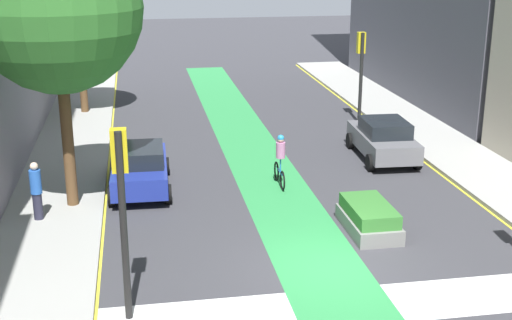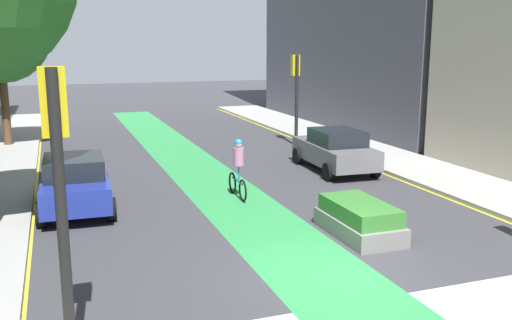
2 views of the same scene
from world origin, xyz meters
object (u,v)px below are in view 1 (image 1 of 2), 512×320
Objects in this scene: car_grey_right_far at (383,139)px; pedestrian_sidewalk_left_a at (36,190)px; street_tree_near at (57,8)px; traffic_signal_near_left at (121,189)px; street_tree_far at (77,8)px; cyclist_in_lane at (280,159)px; car_blue_left_far at (140,167)px; median_planter at (369,218)px; traffic_signal_far_right at (361,60)px.

car_grey_right_far is 2.40× the size of pedestrian_sidewalk_left_a.
pedestrian_sidewalk_left_a is 0.21× the size of street_tree_near.
traffic_signal_near_left is 0.61× the size of street_tree_far.
traffic_signal_near_left is 2.36× the size of cyclist_in_lane.
pedestrian_sidewalk_left_a is at bearing -160.26° from car_grey_right_far.
car_blue_left_far is 8.07m from median_planter.
traffic_signal_far_right is 1.69× the size of median_planter.
median_planter is (9.59, -2.26, -0.66)m from pedestrian_sidewalk_left_a.
street_tree_far is 2.90× the size of median_planter.
traffic_signal_near_left is at bearing -133.23° from car_grey_right_far.
car_blue_left_far is at bearing -143.46° from traffic_signal_far_right.
street_tree_near is (-2.15, -1.38, 5.45)m from car_blue_left_far.
pedestrian_sidewalk_left_a is 5.38m from street_tree_near.
cyclist_in_lane is (4.76, -0.43, 0.17)m from car_blue_left_far.
cyclist_in_lane is 0.75× the size of median_planter.
car_grey_right_far and car_blue_left_far have the same top height.
cyclist_in_lane is at bearing -152.26° from car_grey_right_far.
median_planter is at bearing -67.74° from cyclist_in_lane.
pedestrian_sidewalk_left_a is (-3.07, -2.47, 0.26)m from car_blue_left_far.
street_tree_near is (-11.49, -3.37, 5.45)m from car_grey_right_far.
cyclist_in_lane is at bearing 7.87° from street_tree_near.
pedestrian_sidewalk_left_a is at bearing -142.91° from traffic_signal_far_right.
street_tree_far reaches higher than car_blue_left_far.
traffic_signal_far_right is 13.02m from median_planter.
median_planter is (6.93, 3.66, -2.66)m from traffic_signal_near_left.
traffic_signal_near_left is at bearing -83.93° from street_tree_far.
pedestrian_sidewalk_left_a is 0.25× the size of street_tree_far.
street_tree_far is (-12.65, 3.80, 2.18)m from traffic_signal_far_right.
car_blue_left_far is at bearing 87.23° from traffic_signal_near_left.
street_tree_far reaches higher than car_grey_right_far.
street_tree_near is at bearing -144.10° from traffic_signal_far_right.
car_blue_left_far is 3.94m from pedestrian_sidewalk_left_a.
traffic_signal_near_left is at bearing -123.55° from traffic_signal_far_right.
traffic_signal_far_right is 16.66m from pedestrian_sidewalk_left_a.
traffic_signal_far_right is 5.98m from car_grey_right_far.
street_tree_far reaches higher than traffic_signal_far_right.
cyclist_in_lane is 8.75m from street_tree_near.
pedestrian_sidewalk_left_a reaches higher than car_blue_left_far.
cyclist_in_lane is (-5.38, -7.94, -1.96)m from traffic_signal_far_right.
car_grey_right_far is (9.75, 10.37, -2.26)m from traffic_signal_near_left.
pedestrian_sidewalk_left_a is 0.72× the size of median_planter.
traffic_signal_far_right reaches higher than car_grey_right_far.
car_blue_left_far is at bearing -168.02° from car_grey_right_far.
car_grey_right_far is 0.50× the size of street_tree_near.
traffic_signal_far_right is 0.58× the size of street_tree_far.
traffic_signal_far_right is 15.53m from street_tree_near.
street_tree_near is 3.49× the size of median_planter.
cyclist_in_lane is at bearing -5.11° from car_blue_left_far.
cyclist_in_lane is (5.17, 7.96, -2.09)m from traffic_signal_near_left.
traffic_signal_near_left is at bearing -65.81° from pedestrian_sidewalk_left_a.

